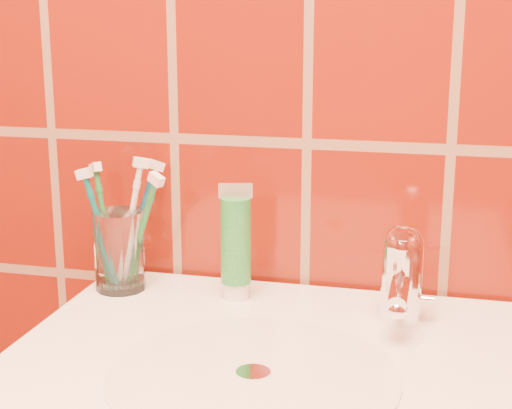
# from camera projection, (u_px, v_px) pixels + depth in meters

# --- Properties ---
(glass_tumbler) EXTENTS (0.07, 0.07, 0.11)m
(glass_tumbler) POSITION_uv_depth(u_px,v_px,m) (120.00, 251.00, 1.03)
(glass_tumbler) COLOR white
(glass_tumbler) RESTS_ON pedestal_sink
(toothpaste_tube) EXTENTS (0.04, 0.04, 0.15)m
(toothpaste_tube) POSITION_uv_depth(u_px,v_px,m) (236.00, 246.00, 0.99)
(toothpaste_tube) COLOR white
(toothpaste_tube) RESTS_ON pedestal_sink
(faucet) EXTENTS (0.05, 0.11, 0.12)m
(faucet) POSITION_uv_depth(u_px,v_px,m) (402.00, 271.00, 0.92)
(faucet) COLOR white
(faucet) RESTS_ON pedestal_sink
(toothbrush_0) EXTENTS (0.14, 0.13, 0.18)m
(toothbrush_0) POSITION_uv_depth(u_px,v_px,m) (141.00, 233.00, 1.01)
(toothbrush_0) COLOR #1F7631
(toothbrush_0) RESTS_ON glass_tumbler
(toothbrush_1) EXTENTS (0.07, 0.07, 0.17)m
(toothbrush_1) POSITION_uv_depth(u_px,v_px,m) (102.00, 231.00, 1.02)
(toothbrush_1) COLOR #0C6365
(toothbrush_1) RESTS_ON glass_tumbler
(toothbrush_2) EXTENTS (0.09, 0.09, 0.19)m
(toothbrush_2) POSITION_uv_depth(u_px,v_px,m) (130.00, 223.00, 1.04)
(toothbrush_2) COLOR white
(toothbrush_2) RESTS_ON glass_tumbler
(toothbrush_3) EXTENTS (0.12, 0.12, 0.18)m
(toothbrush_3) POSITION_uv_depth(u_px,v_px,m) (105.00, 227.00, 1.04)
(toothbrush_3) COLOR #217C3E
(toothbrush_3) RESTS_ON glass_tumbler
(toothbrush_4) EXTENTS (0.14, 0.14, 0.19)m
(toothbrush_4) POSITION_uv_depth(u_px,v_px,m) (137.00, 224.00, 1.05)
(toothbrush_4) COLOR navy
(toothbrush_4) RESTS_ON glass_tumbler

